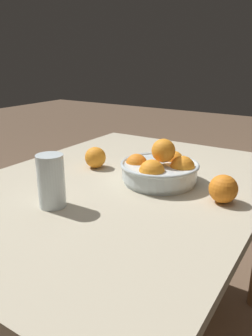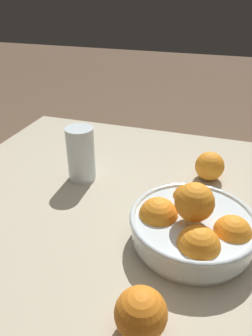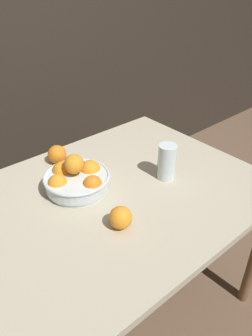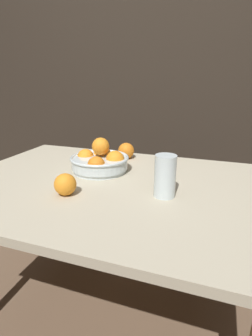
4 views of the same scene
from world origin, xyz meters
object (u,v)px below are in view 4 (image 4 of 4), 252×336
orange_loose_near_bowl (65,184)px  orange_loose_front (126,151)px  fruit_bowl (100,161)px  juice_glass (165,177)px

orange_loose_near_bowl → orange_loose_front: orange_loose_front is taller
fruit_bowl → orange_loose_near_bowl: size_ratio=3.28×
juice_glass → fruit_bowl: bearing=152.4°
juice_glass → orange_loose_front: size_ratio=1.82×
fruit_bowl → orange_loose_front: 0.23m
juice_glass → orange_loose_front: bearing=125.5°
fruit_bowl → orange_loose_near_bowl: fruit_bowl is taller
fruit_bowl → orange_loose_front: bearing=78.8°
orange_loose_near_bowl → orange_loose_front: size_ratio=0.96×
orange_loose_front → fruit_bowl: bearing=-101.2°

